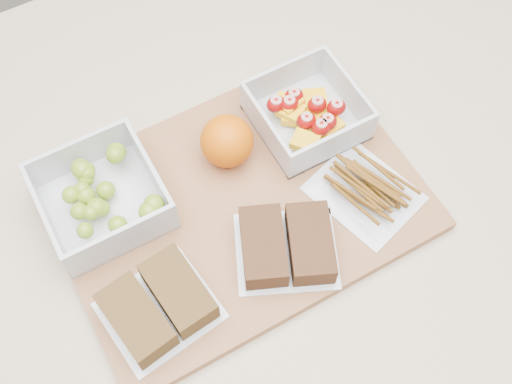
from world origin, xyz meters
The scene contains 9 objects.
ground centered at (0.00, 0.00, 0.00)m, with size 4.00×4.00×0.00m, color gray.
counter centered at (0.00, 0.00, 0.45)m, with size 1.20×0.90×0.90m, color beige.
cutting_board centered at (0.00, 0.01, 0.91)m, with size 0.42×0.30×0.02m, color #99653F.
grape_container centered at (-0.14, 0.08, 0.94)m, with size 0.13×0.13×0.06m.
fruit_container centered at (0.12, 0.06, 0.94)m, with size 0.12×0.12×0.05m.
orange centered at (0.01, 0.07, 0.95)m, with size 0.06×0.06×0.06m, color #DE5F05.
sandwich_bag_left centered at (-0.14, -0.07, 0.93)m, with size 0.13×0.12×0.04m.
sandwich_bag_center centered at (0.01, -0.08, 0.93)m, with size 0.15×0.14×0.04m.
pretzel_bag centered at (0.13, -0.06, 0.93)m, with size 0.13×0.14×0.03m.
Camera 1 is at (-0.15, -0.31, 1.60)m, focal length 45.00 mm.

